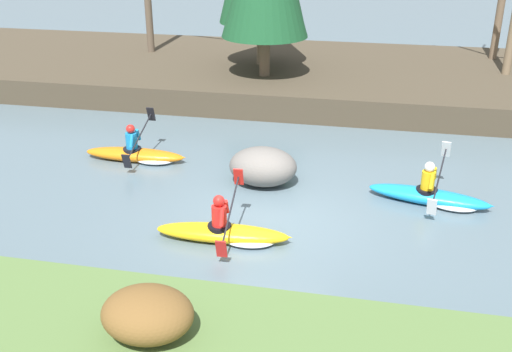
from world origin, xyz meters
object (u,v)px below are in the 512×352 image
Objects in this scene: kayaker_trailing at (139,154)px; boulder_midstream at (263,166)px; kayaker_middle at (228,232)px; kayaker_lead at (434,196)px.

kayaker_trailing is 3.60m from boulder_midstream.
kayaker_middle is 4.91m from kayaker_trailing.
kayaker_lead reaches higher than boulder_midstream.
kayaker_lead is at bearing -4.00° from boulder_midstream.
kayaker_lead is 1.01× the size of kayaker_trailing.
kayaker_lead is at bearing 28.26° from kayaker_middle.
kayaker_lead is 4.87m from kayaker_middle.
kayaker_trailing is (-7.49, 1.05, 0.00)m from kayaker_lead.
boulder_midstream is (0.16, 2.83, 0.26)m from kayaker_middle.
kayaker_middle is 2.85m from boulder_midstream.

